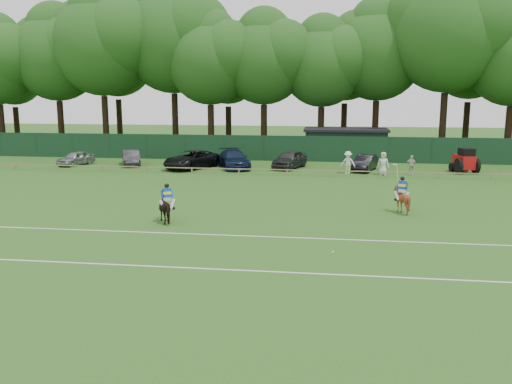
% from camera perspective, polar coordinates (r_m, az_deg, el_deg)
% --- Properties ---
extents(ground, '(160.00, 160.00, 0.00)m').
position_cam_1_polar(ground, '(27.08, -1.92, -4.05)').
color(ground, '#1E4C14').
rests_on(ground, ground).
extents(horse_dark, '(1.63, 1.92, 1.49)m').
position_cam_1_polar(horse_dark, '(28.94, -9.31, -1.71)').
color(horse_dark, black).
rests_on(horse_dark, ground).
extents(horse_chestnut, '(1.60, 1.69, 1.51)m').
position_cam_1_polar(horse_chestnut, '(31.84, 15.06, -0.79)').
color(horse_chestnut, maroon).
rests_on(horse_chestnut, ground).
extents(sedan_silver, '(2.79, 4.14, 1.31)m').
position_cam_1_polar(sedan_silver, '(53.08, -18.44, 3.40)').
color(sedan_silver, '#A4A6A9').
rests_on(sedan_silver, ground).
extents(sedan_grey, '(3.09, 4.55, 1.42)m').
position_cam_1_polar(sedan_grey, '(51.68, -13.01, 3.55)').
color(sedan_grey, '#2A2A2D').
rests_on(sedan_grey, ground).
extents(suv_black, '(4.82, 6.32, 1.59)m').
position_cam_1_polar(suv_black, '(48.59, -6.80, 3.42)').
color(suv_black, black).
rests_on(suv_black, ground).
extents(sedan_navy, '(4.03, 5.95, 1.60)m').
position_cam_1_polar(sedan_navy, '(48.51, -2.32, 3.47)').
color(sedan_navy, '#121D38').
rests_on(sedan_navy, ground).
extents(hatch_grey, '(3.30, 5.02, 1.59)m').
position_cam_1_polar(hatch_grey, '(48.45, 3.57, 3.45)').
color(hatch_grey, '#2E2E31').
rests_on(hatch_grey, ground).
extents(estate_black, '(2.54, 4.45, 1.39)m').
position_cam_1_polar(estate_black, '(47.81, 11.38, 3.04)').
color(estate_black, black).
rests_on(estate_black, ground).
extents(spectator_left, '(1.31, 0.89, 1.87)m').
position_cam_1_polar(spectator_left, '(45.87, 9.65, 3.08)').
color(spectator_left, white).
rests_on(spectator_left, ground).
extents(spectator_mid, '(0.98, 0.48, 1.63)m').
position_cam_1_polar(spectator_mid, '(46.32, 16.01, 2.74)').
color(spectator_mid, beige).
rests_on(spectator_mid, ground).
extents(spectator_right, '(0.98, 0.69, 1.90)m').
position_cam_1_polar(spectator_right, '(45.63, 13.25, 2.93)').
color(spectator_right, silver).
rests_on(spectator_right, ground).
extents(rider_dark, '(0.86, 0.64, 1.41)m').
position_cam_1_polar(rider_dark, '(28.79, -9.35, -0.37)').
color(rider_dark, silver).
rests_on(rider_dark, ground).
extents(rider_chestnut, '(0.92, 0.74, 2.05)m').
position_cam_1_polar(rider_chestnut, '(31.70, 15.12, 0.45)').
color(rider_chestnut, silver).
rests_on(rider_chestnut, ground).
extents(polo_ball, '(0.09, 0.09, 0.09)m').
position_cam_1_polar(polo_ball, '(23.61, 8.10, -6.28)').
color(polo_ball, silver).
rests_on(polo_ball, ground).
extents(pitch_lines, '(60.00, 5.10, 0.01)m').
position_cam_1_polar(pitch_lines, '(23.77, -3.35, -6.17)').
color(pitch_lines, silver).
rests_on(pitch_lines, ground).
extents(pitch_rail, '(62.10, 0.10, 0.50)m').
position_cam_1_polar(pitch_rail, '(44.50, 2.00, 2.36)').
color(pitch_rail, '#997F5B').
rests_on(pitch_rail, ground).
extents(perimeter_fence, '(92.08, 0.08, 2.50)m').
position_cam_1_polar(perimeter_fence, '(53.29, 2.99, 4.61)').
color(perimeter_fence, '#14351E').
rests_on(perimeter_fence, ground).
extents(utility_shed, '(8.40, 4.40, 3.04)m').
position_cam_1_polar(utility_shed, '(56.08, 9.40, 5.08)').
color(utility_shed, '#14331E').
rests_on(utility_shed, ground).
extents(tree_row, '(96.00, 12.00, 21.00)m').
position_cam_1_polar(tree_row, '(61.24, 5.49, 4.19)').
color(tree_row, '#26561C').
rests_on(tree_row, ground).
extents(tractor, '(2.14, 2.79, 2.10)m').
position_cam_1_polar(tractor, '(48.85, 21.12, 3.04)').
color(tractor, '#AE1010').
rests_on(tractor, ground).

